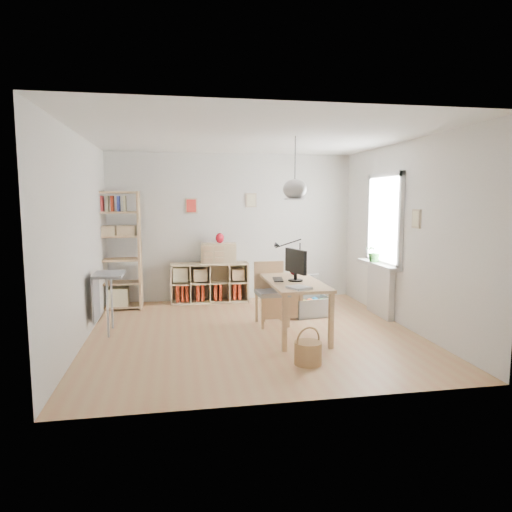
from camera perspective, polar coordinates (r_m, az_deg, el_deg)
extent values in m
plane|color=tan|center=(6.51, -0.41, -9.55)|extent=(4.50, 4.50, 0.00)
plane|color=white|center=(8.48, -2.97, 3.60)|extent=(4.50, 0.00, 4.50)
plane|color=white|center=(4.07, 4.89, -0.19)|extent=(4.50, 0.00, 4.50)
plane|color=white|center=(6.29, -21.09, 1.92)|extent=(0.00, 4.50, 4.50)
plane|color=white|center=(7.00, 18.08, 2.52)|extent=(0.00, 4.50, 4.50)
plane|color=white|center=(6.29, -0.43, 14.72)|extent=(4.50, 4.50, 0.00)
cylinder|color=black|center=(6.23, 4.91, 11.63)|extent=(0.01, 0.01, 0.68)
ellipsoid|color=silver|center=(6.21, 4.87, 8.31)|extent=(0.32, 0.32, 0.27)
cube|color=white|center=(7.51, 15.89, 4.42)|extent=(0.03, 1.00, 1.30)
cube|color=silver|center=(7.02, 17.63, 4.19)|extent=(0.06, 0.08, 1.46)
cube|color=silver|center=(7.99, 14.03, 4.62)|extent=(0.06, 0.08, 1.46)
cube|color=silver|center=(7.50, 15.89, 9.69)|extent=(0.06, 1.16, 0.08)
cube|color=silver|center=(7.56, 15.54, -0.81)|extent=(0.06, 1.16, 0.08)
cube|color=silver|center=(7.63, 15.29, -4.24)|extent=(0.10, 0.80, 0.80)
cube|color=silver|center=(7.53, 15.05, -1.05)|extent=(0.22, 1.20, 0.06)
cube|color=tan|center=(6.31, 4.75, -3.29)|extent=(0.70, 1.50, 0.04)
cube|color=tan|center=(5.66, 3.57, -8.39)|extent=(0.06, 0.06, 0.71)
cube|color=tan|center=(6.99, 0.86, -5.39)|extent=(0.06, 0.06, 0.71)
cube|color=tan|center=(5.83, 9.37, -8.02)|extent=(0.06, 0.06, 0.71)
cube|color=tan|center=(7.12, 5.62, -5.18)|extent=(0.06, 0.06, 0.71)
cube|color=tan|center=(8.42, -5.79, -5.65)|extent=(1.40, 0.38, 0.03)
cube|color=tan|center=(8.29, -5.85, -0.99)|extent=(1.40, 0.38, 0.03)
cube|color=tan|center=(8.33, -10.54, -3.45)|extent=(0.03, 0.38, 0.72)
cube|color=tan|center=(8.42, -1.16, -3.21)|extent=(0.03, 0.38, 0.72)
cube|color=tan|center=(8.52, -5.91, -3.12)|extent=(1.40, 0.02, 0.72)
cube|color=maroon|center=(8.38, -9.79, -4.55)|extent=(0.06, 0.26, 0.30)
cube|color=maroon|center=(8.38, -9.17, -4.54)|extent=(0.05, 0.26, 0.30)
cube|color=maroon|center=(8.38, -8.62, -4.52)|extent=(0.05, 0.26, 0.30)
cube|color=maroon|center=(8.39, -7.32, -4.49)|extent=(0.05, 0.26, 0.30)
cube|color=maroon|center=(8.39, -6.71, -4.48)|extent=(0.05, 0.26, 0.30)
cube|color=maroon|center=(8.41, -5.14, -4.43)|extent=(0.06, 0.26, 0.30)
cube|color=maroon|center=(8.41, -4.52, -4.42)|extent=(0.06, 0.26, 0.30)
cube|color=maroon|center=(8.44, -2.76, -4.36)|extent=(0.06, 0.26, 0.30)
cube|color=maroon|center=(8.45, -2.16, -4.34)|extent=(0.05, 0.26, 0.30)
cube|color=tan|center=(8.11, -19.69, 0.55)|extent=(0.04, 0.38, 2.00)
cube|color=tan|center=(8.02, -14.33, 0.68)|extent=(0.04, 0.38, 2.00)
cube|color=tan|center=(8.21, -16.79, -5.99)|extent=(0.76, 0.38, 0.03)
cube|color=tan|center=(8.13, -16.89, -3.24)|extent=(0.76, 0.38, 0.03)
cube|color=tan|center=(8.07, -16.99, -0.44)|extent=(0.76, 0.38, 0.03)
cube|color=tan|center=(8.03, -17.09, 2.39)|extent=(0.76, 0.38, 0.03)
cube|color=tan|center=(8.01, -17.20, 5.24)|extent=(0.76, 0.38, 0.03)
cube|color=tan|center=(8.01, -17.28, 7.60)|extent=(0.76, 0.38, 0.03)
cube|color=#2A369A|center=(8.05, -19.22, 6.20)|extent=(0.04, 0.18, 0.26)
cube|color=maroon|center=(8.04, -18.66, 6.22)|extent=(0.04, 0.18, 0.26)
cube|color=beige|center=(8.03, -18.09, 6.24)|extent=(0.04, 0.18, 0.26)
cube|color=maroon|center=(8.02, -17.52, 6.26)|extent=(0.04, 0.18, 0.26)
cube|color=#2A369A|center=(8.00, -16.81, 6.29)|extent=(0.04, 0.18, 0.26)
cube|color=beige|center=(7.99, -16.09, 6.31)|extent=(0.04, 0.18, 0.26)
cube|color=#98989B|center=(6.65, -17.95, -2.21)|extent=(0.40, 0.55, 0.04)
cylinder|color=silver|center=(6.51, -18.07, -6.17)|extent=(0.03, 0.03, 0.82)
cylinder|color=silver|center=(6.94, -17.57, -5.35)|extent=(0.03, 0.03, 0.82)
cube|color=#98989B|center=(6.73, -19.37, -5.01)|extent=(0.02, 0.50, 0.62)
cube|color=#98989B|center=(6.80, 2.04, -4.60)|extent=(0.48, 0.48, 0.07)
cube|color=tan|center=(6.63, 0.82, -7.22)|extent=(0.04, 0.04, 0.46)
cube|color=tan|center=(6.99, 0.06, -6.45)|extent=(0.04, 0.04, 0.46)
cube|color=tan|center=(6.73, 4.07, -7.02)|extent=(0.04, 0.04, 0.46)
cube|color=tan|center=(7.09, 3.15, -6.27)|extent=(0.04, 0.04, 0.46)
cube|color=tan|center=(6.95, 1.61, -2.34)|extent=(0.46, 0.06, 0.41)
cylinder|color=olive|center=(5.33, 6.52, -11.95)|extent=(0.31, 0.31, 0.26)
torus|color=olive|center=(5.28, 6.54, -10.44)|extent=(0.31, 0.12, 0.32)
cube|color=#B8B8B3|center=(7.46, 6.78, -7.36)|extent=(0.66, 0.51, 0.02)
cube|color=#B8B8B3|center=(7.30, 4.78, -6.49)|extent=(0.09, 0.41, 0.31)
cube|color=#B8B8B3|center=(7.56, 8.74, -6.08)|extent=(0.09, 0.41, 0.31)
cube|color=#B8B8B3|center=(7.26, 7.50, -6.61)|extent=(0.59, 0.13, 0.31)
cube|color=#B8B8B3|center=(7.59, 6.12, -5.98)|extent=(0.59, 0.13, 0.31)
cube|color=#B8B8B3|center=(7.69, 5.57, -3.63)|extent=(0.62, 0.30, 0.38)
sphere|color=gold|center=(7.29, 6.02, -5.94)|extent=(0.13, 0.13, 0.13)
sphere|color=#1B84C3|center=(7.50, 7.32, -5.60)|extent=(0.13, 0.13, 0.13)
sphere|color=#C24818|center=(7.38, 6.74, -5.79)|extent=(0.13, 0.13, 0.13)
sphere|color=green|center=(7.41, 8.23, -5.76)|extent=(0.13, 0.13, 0.13)
cylinder|color=black|center=(6.30, 4.96, -3.04)|extent=(0.20, 0.20, 0.02)
cylinder|color=black|center=(6.29, 4.96, -2.55)|extent=(0.05, 0.05, 0.09)
cube|color=black|center=(6.26, 4.98, -0.65)|extent=(0.18, 0.50, 0.33)
cube|color=black|center=(6.35, 2.76, -2.94)|extent=(0.18, 0.36, 0.02)
cylinder|color=black|center=(7.01, 5.49, -1.91)|extent=(0.07, 0.07, 0.04)
cylinder|color=black|center=(6.98, 5.51, -0.14)|extent=(0.02, 0.02, 0.44)
cone|color=black|center=(6.77, 2.72, 1.34)|extent=(0.11, 0.08, 0.10)
sphere|color=#46090E|center=(6.76, 4.85, -1.80)|extent=(0.15, 0.15, 0.15)
cube|color=silver|center=(5.76, 5.40, -3.96)|extent=(0.31, 0.34, 0.03)
cube|color=tan|center=(8.28, -4.70, 0.37)|extent=(0.65, 0.34, 0.36)
ellipsoid|color=maroon|center=(8.26, -4.54, 2.24)|extent=(0.15, 0.15, 0.18)
imported|color=#255C22|center=(7.61, 14.57, 0.51)|extent=(0.37, 0.35, 0.33)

